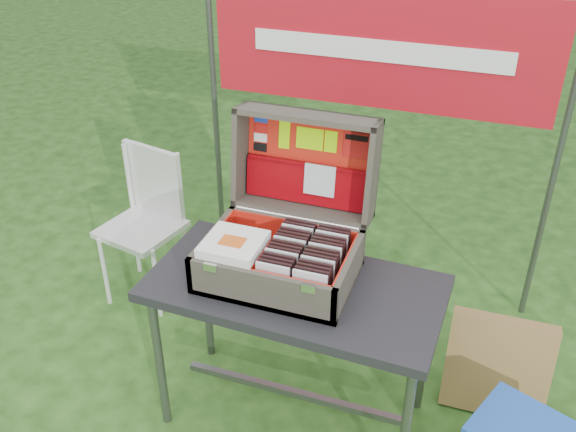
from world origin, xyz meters
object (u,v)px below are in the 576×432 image
at_px(table, 294,353).
at_px(chair, 141,231).
at_px(suitcase, 284,209).
at_px(cardboard_box, 497,366).

height_order(table, chair, chair).
height_order(suitcase, cardboard_box, suitcase).
bearing_deg(chair, table, -15.44).
xyz_separation_m(table, chair, (-1.02, 0.54, 0.05)).
bearing_deg(cardboard_box, suitcase, -164.39).
distance_m(table, suitcase, 0.63).
xyz_separation_m(suitcase, cardboard_box, (0.86, 0.25, -0.74)).
bearing_deg(chair, cardboard_box, 5.96).
xyz_separation_m(suitcase, chair, (-0.95, 0.46, -0.57)).
height_order(table, suitcase, suitcase).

